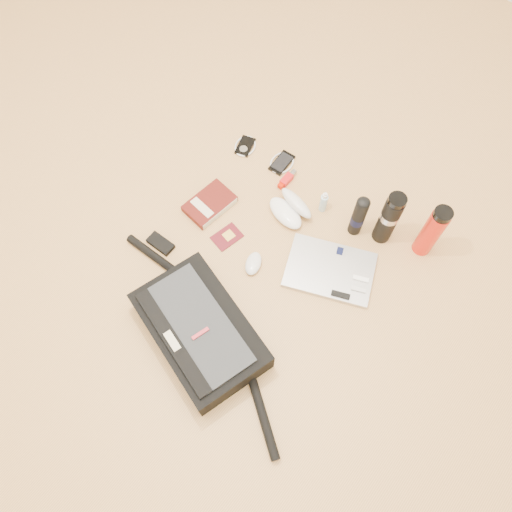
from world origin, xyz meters
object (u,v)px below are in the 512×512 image
object	(u,v)px
messenger_bag	(199,330)
thermos_black	(389,218)
laptop	(330,270)
thermos_red	(432,231)
book	(210,204)

from	to	relation	value
messenger_bag	thermos_black	xyz separation A→B (m)	(0.28, 0.74, 0.08)
laptop	thermos_black	xyz separation A→B (m)	(0.07, 0.25, 0.13)
thermos_black	thermos_red	bearing A→B (deg)	19.26
thermos_red	book	bearing A→B (deg)	-153.98
thermos_black	thermos_red	distance (m)	0.16
thermos_black	thermos_red	world-z (taller)	thermos_black
book	thermos_red	bearing A→B (deg)	32.75
book	thermos_black	xyz separation A→B (m)	(0.61, 0.32, 0.12)
messenger_bag	thermos_black	world-z (taller)	thermos_black
messenger_bag	book	bearing A→B (deg)	144.10
thermos_red	messenger_bag	bearing A→B (deg)	-118.45
laptop	thermos_red	size ratio (longest dim) A/B	1.43
laptop	thermos_black	size ratio (longest dim) A/B	1.42
laptop	thermos_red	world-z (taller)	thermos_red
thermos_black	laptop	bearing A→B (deg)	-104.79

